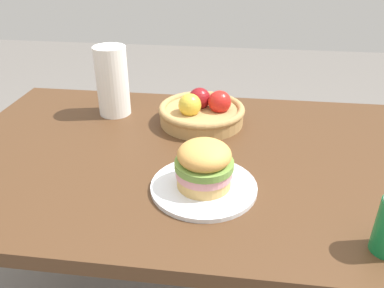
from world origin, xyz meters
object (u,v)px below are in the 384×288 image
(sandwich, at_px, (204,164))
(paper_towel_roll, at_px, (112,81))
(fruit_basket, at_px, (202,111))
(plate, at_px, (204,187))

(sandwich, height_order, paper_towel_roll, paper_towel_roll)
(fruit_basket, bearing_deg, sandwich, -83.11)
(plate, height_order, fruit_basket, fruit_basket)
(paper_towel_roll, bearing_deg, plate, -49.29)
(sandwich, xyz_separation_m, paper_towel_roll, (-0.36, 0.42, 0.05))
(sandwich, bearing_deg, plate, 180.00)
(sandwich, distance_m, fruit_basket, 0.39)
(sandwich, bearing_deg, fruit_basket, 96.89)
(plate, xyz_separation_m, sandwich, (0.00, 0.00, 0.07))
(plate, bearing_deg, paper_towel_roll, 130.71)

